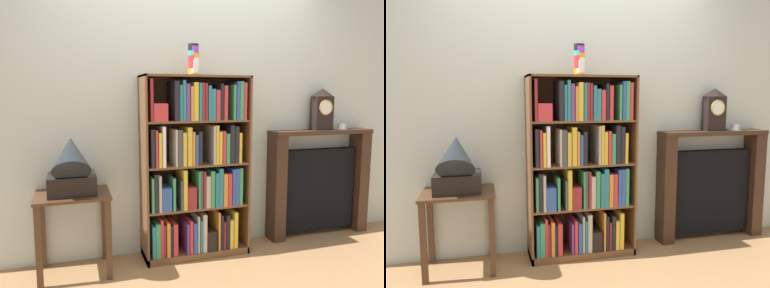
% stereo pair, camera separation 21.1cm
% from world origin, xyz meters
% --- Properties ---
extents(ground_plane, '(7.97, 6.40, 0.02)m').
position_xyz_m(ground_plane, '(0.00, 0.00, -0.01)').
color(ground_plane, '#997047').
extents(wall_back, '(4.97, 0.08, 2.60)m').
position_xyz_m(wall_back, '(0.16, 0.29, 1.30)').
color(wall_back, beige).
rests_on(wall_back, ground).
extents(bookshelf, '(0.92, 0.33, 1.57)m').
position_xyz_m(bookshelf, '(0.00, 0.08, 0.75)').
color(bookshelf, brown).
rests_on(bookshelf, ground).
extents(cup_stack, '(0.09, 0.09, 0.26)m').
position_xyz_m(cup_stack, '(-0.02, 0.07, 1.70)').
color(cup_stack, orange).
rests_on(cup_stack, bookshelf).
extents(side_table_left, '(0.56, 0.45, 0.65)m').
position_xyz_m(side_table_left, '(-1.02, 0.03, 0.48)').
color(side_table_left, '#472D1C').
rests_on(side_table_left, ground).
extents(gramophone, '(0.36, 0.46, 0.53)m').
position_xyz_m(gramophone, '(-1.02, -0.03, 0.87)').
color(gramophone, black).
rests_on(gramophone, side_table_left).
extents(fireplace_mantel, '(1.09, 0.21, 1.07)m').
position_xyz_m(fireplace_mantel, '(1.34, 0.17, 0.52)').
color(fireplace_mantel, '#382316').
rests_on(fireplace_mantel, ground).
extents(mantel_clock, '(0.19, 0.12, 0.41)m').
position_xyz_m(mantel_clock, '(1.34, 0.15, 1.27)').
color(mantel_clock, black).
rests_on(mantel_clock, fireplace_mantel).
extents(teacup_with_saucer, '(0.13, 0.13, 0.06)m').
position_xyz_m(teacup_with_saucer, '(1.58, 0.15, 1.09)').
color(teacup_with_saucer, white).
rests_on(teacup_with_saucer, fireplace_mantel).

